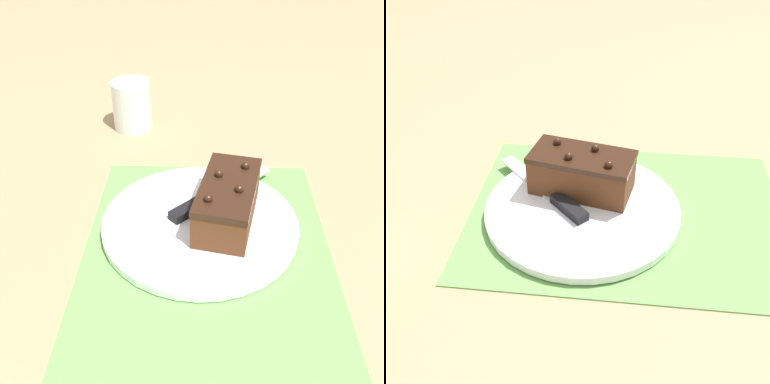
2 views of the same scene
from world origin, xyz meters
TOP-DOWN VIEW (x-y plane):
  - ground_plane at (0.00, 0.00)m, footprint 3.00×3.00m
  - placemat_woven at (0.00, 0.00)m, footprint 0.46×0.34m
  - cake_plate at (-0.06, -0.01)m, footprint 0.28×0.28m
  - chocolate_cake at (-0.07, 0.03)m, footprint 0.16×0.11m
  - serving_knife at (-0.11, -0.00)m, footprint 0.16×0.16m

SIDE VIEW (x-z plane):
  - ground_plane at x=0.00m, z-range 0.00..0.00m
  - placemat_woven at x=0.00m, z-range 0.00..0.00m
  - cake_plate at x=-0.06m, z-range 0.00..0.02m
  - serving_knife at x=-0.11m, z-range 0.01..0.03m
  - chocolate_cake at x=-0.07m, z-range 0.01..0.08m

